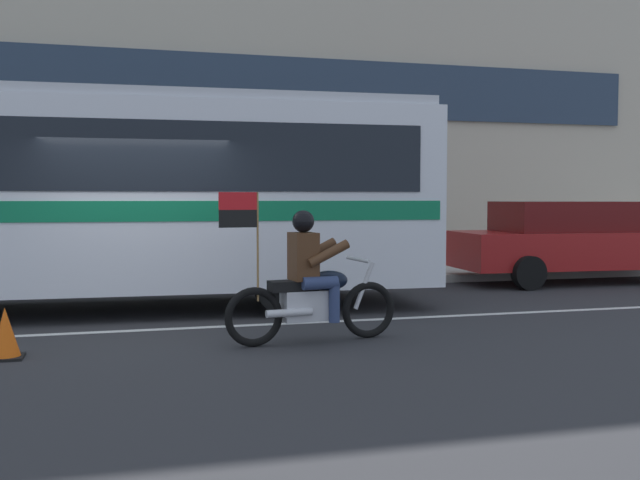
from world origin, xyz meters
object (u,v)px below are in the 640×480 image
Objects in this scene: motorcycle_with_rider at (311,286)px; traffic_cone at (5,335)px; transit_bus at (80,186)px; parked_hatchback_downstreet at (569,241)px.

motorcycle_with_rider is 3.98× the size of traffic_cone.
transit_bus is 3.56m from traffic_cone.
traffic_cone is (-0.60, -3.11, -1.62)m from transit_bus.
transit_bus is 19.40× the size of traffic_cone.
motorcycle_with_rider reaches higher than traffic_cone.
motorcycle_with_rider is (2.75, -3.10, -1.22)m from transit_bus.
transit_bus is at bearing -171.48° from parked_hatchback_downstreet.
transit_bus is 4.32m from motorcycle_with_rider.
transit_bus reaches higher than motorcycle_with_rider.
parked_hatchback_downstreet is at bearing 34.54° from motorcycle_with_rider.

